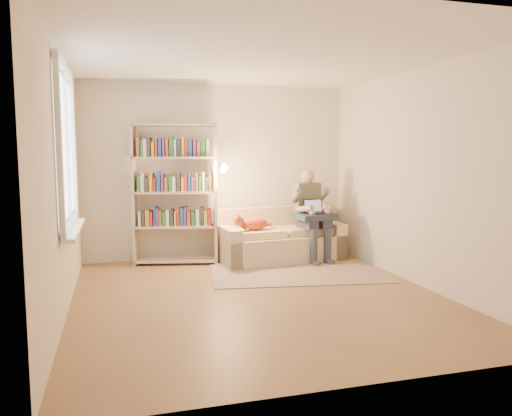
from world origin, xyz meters
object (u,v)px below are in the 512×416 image
object	(u,v)px
person	(311,210)
cat	(254,223)
bookshelf	(175,187)
sofa	(279,241)
laptop	(313,210)

from	to	relation	value
person	cat	world-z (taller)	person
person	bookshelf	size ratio (longest dim) A/B	0.67
sofa	laptop	size ratio (longest dim) A/B	5.92
laptop	cat	bearing A→B (deg)	170.32
person	laptop	distance (m)	0.12
person	bookshelf	world-z (taller)	bookshelf
bookshelf	cat	bearing A→B (deg)	-4.40
cat	person	bearing A→B (deg)	-1.76
person	sofa	bearing A→B (deg)	162.31
laptop	sofa	bearing A→B (deg)	148.09
sofa	cat	bearing A→B (deg)	-165.24
laptop	person	bearing A→B (deg)	77.30
sofa	person	size ratio (longest dim) A/B	1.40
laptop	bookshelf	world-z (taller)	bookshelf
sofa	laptop	distance (m)	0.69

